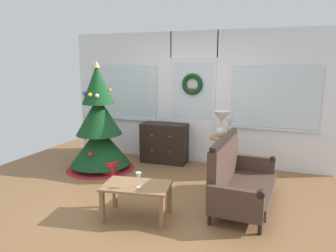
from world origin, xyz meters
name	(u,v)px	position (x,y,z in m)	size (l,w,h in m)	color
ground_plane	(151,200)	(0.00, 0.00, 0.00)	(6.76, 6.76, 0.00)	brown
back_wall_with_door	(193,98)	(0.00, 2.08, 1.28)	(5.20, 0.19, 2.55)	white
christmas_tree	(99,131)	(-1.47, 0.98, 0.72)	(1.27, 1.27, 1.99)	#4C331E
dresser_cabinet	(164,143)	(-0.50, 1.79, 0.39)	(0.92, 0.47, 0.78)	black
settee_sofa	(237,179)	(1.17, 0.31, 0.38)	(0.76, 1.55, 0.96)	black
side_table	(224,149)	(0.77, 1.36, 0.50)	(0.50, 0.48, 0.71)	#8E6642
table_lamp	(222,120)	(0.71, 1.40, 0.99)	(0.28, 0.28, 0.44)	silver
flower_vase	(230,132)	(0.87, 1.30, 0.82)	(0.11, 0.10, 0.35)	tan
coffee_table	(137,190)	(0.03, -0.51, 0.37)	(0.91, 0.65, 0.44)	#8E6642
wine_glass	(139,176)	(0.09, -0.58, 0.58)	(0.08, 0.08, 0.20)	silver
gift_box	(110,168)	(-1.13, 0.75, 0.12)	(0.23, 0.21, 0.23)	red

